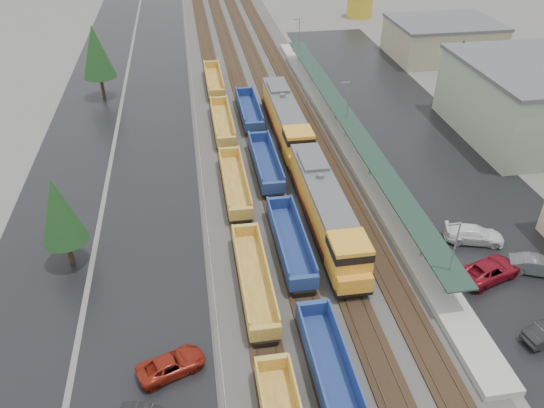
{
  "coord_description": "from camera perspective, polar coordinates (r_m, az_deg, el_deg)",
  "views": [
    {
      "loc": [
        -9.98,
        -9.96,
        31.49
      ],
      "look_at": [
        -2.82,
        33.71,
        2.0
      ],
      "focal_mm": 35.0,
      "sensor_mm": 36.0,
      "label": 1
    }
  ],
  "objects": [
    {
      "name": "ballast_strip",
      "position": [
        77.35,
        -1.1,
        9.68
      ],
      "size": [
        20.0,
        160.0,
        0.08
      ],
      "primitive_type": "cube",
      "color": "#302D2B",
      "rests_on": "ground"
    },
    {
      "name": "trackbed",
      "position": [
        77.3,
        -1.1,
        9.76
      ],
      "size": [
        14.6,
        160.0,
        0.22
      ],
      "color": "black",
      "rests_on": "ground"
    },
    {
      "name": "west_parking_lot",
      "position": [
        76.88,
        -12.36,
        8.71
      ],
      "size": [
        10.0,
        160.0,
        0.02
      ],
      "primitive_type": "cube",
      "color": "black",
      "rests_on": "ground"
    },
    {
      "name": "west_road",
      "position": [
        78.17,
        -19.73,
        7.9
      ],
      "size": [
        9.0,
        160.0,
        0.02
      ],
      "primitive_type": "cube",
      "color": "black",
      "rests_on": "ground"
    },
    {
      "name": "east_commuter_lot",
      "position": [
        73.66,
        14.99,
        7.19
      ],
      "size": [
        16.0,
        100.0,
        0.02
      ],
      "primitive_type": "cube",
      "color": "black",
      "rests_on": "ground"
    },
    {
      "name": "station_platform",
      "position": [
        70.15,
        7.87,
        7.35
      ],
      "size": [
        3.0,
        80.0,
        8.0
      ],
      "color": "#9E9B93",
      "rests_on": "ground"
    },
    {
      "name": "chainlink_fence",
      "position": [
        74.64,
        -8.27,
        9.73
      ],
      "size": [
        0.08,
        160.04,
        2.02
      ],
      "color": "gray",
      "rests_on": "ground"
    },
    {
      "name": "tree_west_near",
      "position": [
        48.99,
        -21.97,
        -0.67
      ],
      "size": [
        3.96,
        3.96,
        9.0
      ],
      "color": "#332316",
      "rests_on": "ground"
    },
    {
      "name": "tree_west_far",
      "position": [
        84.6,
        -18.42,
        15.3
      ],
      "size": [
        4.84,
        4.84,
        11.0
      ],
      "color": "#332316",
      "rests_on": "ground"
    },
    {
      "name": "tree_east",
      "position": [
        81.77,
        19.5,
        14.0
      ],
      "size": [
        4.4,
        4.4,
        10.0
      ],
      "color": "#332316",
      "rests_on": "ground"
    },
    {
      "name": "locomotive_lead",
      "position": [
        51.37,
        5.85,
        -0.77
      ],
      "size": [
        3.27,
        21.58,
        4.89
      ],
      "color": "black",
      "rests_on": "ground"
    },
    {
      "name": "locomotive_trail",
      "position": [
        69.22,
        1.54,
        8.98
      ],
      "size": [
        3.27,
        21.58,
        4.89
      ],
      "color": "black",
      "rests_on": "ground"
    },
    {
      "name": "well_string_yellow",
      "position": [
        51.83,
        -3.14,
        -2.26
      ],
      "size": [
        2.47,
        93.18,
        2.19
      ],
      "color": "#A47A2D",
      "rests_on": "ground"
    },
    {
      "name": "well_string_blue",
      "position": [
        43.91,
        3.86,
        -10.14
      ],
      "size": [
        2.59,
        89.05,
        2.3
      ],
      "color": "navy",
      "rests_on": "ground"
    },
    {
      "name": "storage_tank",
      "position": [
        129.3,
        9.44,
        20.48
      ],
      "size": [
        5.72,
        5.72,
        5.72
      ],
      "primitive_type": "cylinder",
      "color": "gold",
      "rests_on": "ground"
    },
    {
      "name": "parked_car_west_c",
      "position": [
        40.53,
        -10.78,
        -16.62
      ],
      "size": [
        3.93,
        5.44,
        1.38
      ],
      "primitive_type": "imported",
      "rotation": [
        0.0,
        0.0,
        1.94
      ],
      "color": "maroon",
      "rests_on": "ground"
    },
    {
      "name": "parked_car_east_b",
      "position": [
        50.71,
        22.37,
        -6.58
      ],
      "size": [
        4.44,
        6.46,
        1.64
      ],
      "primitive_type": "imported",
      "rotation": [
        0.0,
        0.0,
        1.89
      ],
      "color": "maroon",
      "rests_on": "ground"
    },
    {
      "name": "parked_car_east_c",
      "position": [
        54.58,
        20.93,
        -3.09
      ],
      "size": [
        3.8,
        6.0,
        1.62
      ],
      "primitive_type": "imported",
      "rotation": [
        0.0,
        0.0,
        1.27
      ],
      "color": "white",
      "rests_on": "ground"
    },
    {
      "name": "parked_car_east_e",
      "position": [
        52.99,
        26.61,
        -5.95
      ],
      "size": [
        3.44,
        5.06,
        1.58
      ],
      "primitive_type": "imported",
      "rotation": [
        0.0,
        0.0,
        1.16
      ],
      "color": "#505255",
      "rests_on": "ground"
    }
  ]
}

